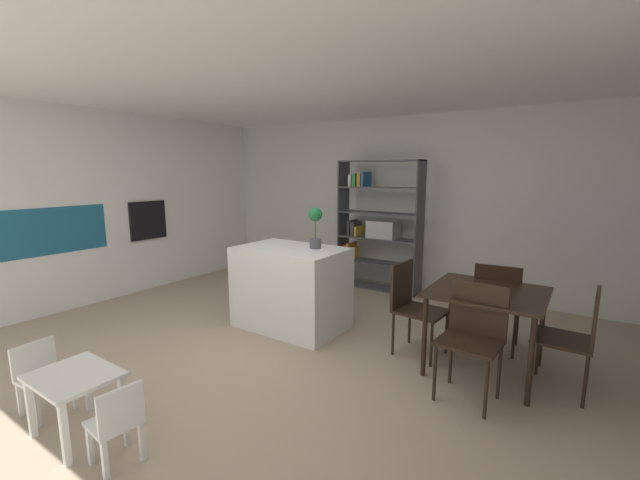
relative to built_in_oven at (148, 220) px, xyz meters
name	(u,v)px	position (x,y,z in m)	size (l,w,h in m)	color
ground_plane	(263,351)	(2.93, -0.70, -1.07)	(10.06, 10.06, 0.00)	tan
ceiling_slab	(256,75)	(2.93, -0.70, 1.58)	(7.31, 6.17, 0.06)	white
back_partition	(392,202)	(2.93, 2.36, 0.24)	(7.31, 0.06, 2.62)	silver
tall_cabinet_run_left	(87,206)	(-0.34, -0.70, 0.24)	(0.65, 5.57, 2.62)	white
cabinet_niche_splashback	(53,231)	(-0.02, -1.30, -0.01)	(0.01, 1.30, 0.59)	#1E6084
built_in_oven	(148,220)	(0.00, 0.00, 0.00)	(0.06, 0.58, 0.57)	black
kitchen_island	(291,288)	(2.76, -0.01, -0.60)	(1.22, 0.80, 0.94)	white
potted_plant_on_island	(315,224)	(3.00, 0.13, 0.15)	(0.16, 0.16, 0.46)	#4C4C51
open_bookshelf	(375,226)	(2.83, 1.98, -0.10)	(1.29, 0.34, 1.96)	#4C4C51
child_table	(75,385)	(2.77, -2.38, -0.70)	(0.57, 0.45, 0.45)	white
child_chair_right	(117,422)	(3.29, -2.39, -0.77)	(0.30, 0.30, 0.55)	silver
child_chair_left	(41,374)	(2.24, -2.39, -0.77)	(0.32, 0.32, 0.53)	silver
dining_table	(487,299)	(4.86, 0.13, -0.40)	(0.96, 0.90, 0.76)	black
dining_chair_far	(497,299)	(4.86, 0.61, -0.52)	(0.45, 0.44, 0.91)	black
dining_chair_island_side	(411,301)	(4.16, 0.14, -0.54)	(0.49, 0.46, 0.91)	black
dining_chair_window_side	(578,333)	(5.55, 0.13, -0.54)	(0.45, 0.44, 0.89)	black
dining_chair_near	(474,329)	(4.86, -0.35, -0.51)	(0.48, 0.43, 0.92)	black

